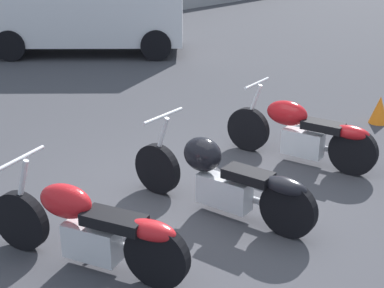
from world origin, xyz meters
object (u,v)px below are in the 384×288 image
object	(u,v)px
motorcycle_slot_2	(301,132)
traffic_cone_near	(379,110)
parked_van	(88,1)
motorcycle_slot_0	(89,227)
motorcycle_slot_1	(222,178)

from	to	relation	value
motorcycle_slot_2	traffic_cone_near	bearing A→B (deg)	-10.66
parked_van	traffic_cone_near	distance (m)	7.62
traffic_cone_near	motorcycle_slot_0	bearing A→B (deg)	174.24
motorcycle_slot_0	motorcycle_slot_2	distance (m)	3.20
motorcycle_slot_2	parked_van	bearing A→B (deg)	63.24
motorcycle_slot_1	motorcycle_slot_2	xyz separation A→B (m)	(1.71, 0.01, 0.01)
motorcycle_slot_2	traffic_cone_near	size ratio (longest dim) A/B	4.70
motorcycle_slot_0	parked_van	bearing A→B (deg)	34.30
motorcycle_slot_0	traffic_cone_near	world-z (taller)	motorcycle_slot_0
motorcycle_slot_0	parked_van	world-z (taller)	parked_van
motorcycle_slot_0	motorcycle_slot_1	size ratio (longest dim) A/B	0.89
parked_van	motorcycle_slot_0	bearing A→B (deg)	-170.64
motorcycle_slot_1	motorcycle_slot_2	size ratio (longest dim) A/B	1.08
motorcycle_slot_2	parked_van	world-z (taller)	parked_van
motorcycle_slot_0	motorcycle_slot_2	bearing A→B (deg)	-19.74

